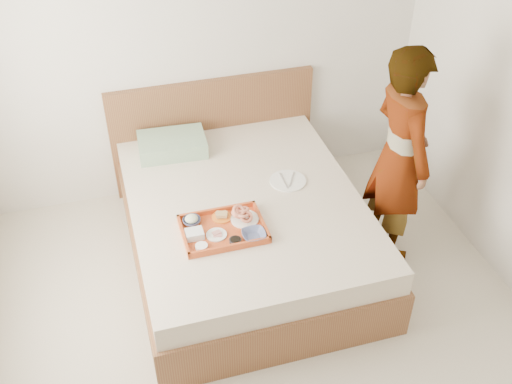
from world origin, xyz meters
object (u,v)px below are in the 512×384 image
object	(u,v)px
bed	(245,228)
dinner_plate	(288,181)
person	(399,156)
tray	(223,229)

from	to	relation	value
bed	dinner_plate	xyz separation A→B (m)	(0.35, 0.10, 0.27)
bed	person	distance (m)	1.18
dinner_plate	person	bearing A→B (deg)	-22.53
dinner_plate	person	world-z (taller)	person
bed	tray	world-z (taller)	tray
dinner_plate	tray	bearing A→B (deg)	-145.29
tray	dinner_plate	xyz separation A→B (m)	(0.57, 0.40, -0.02)
bed	tray	bearing A→B (deg)	-127.62
bed	person	size ratio (longest dim) A/B	1.25
tray	person	xyz separation A→B (m)	(1.26, 0.11, 0.25)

